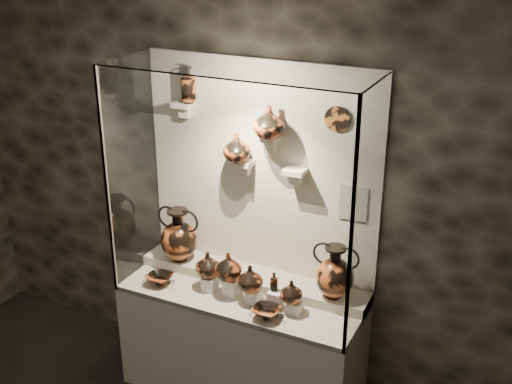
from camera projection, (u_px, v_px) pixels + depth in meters
wall_back at (261, 175)px, 4.39m from camera, size 5.00×0.02×3.20m
plinth at (242, 345)px, 4.59m from camera, size 1.70×0.60×0.80m
front_tier at (241, 296)px, 4.43m from camera, size 1.68×0.58×0.03m
rear_tier at (252, 279)px, 4.56m from camera, size 1.70×0.25×0.10m
back_panel at (261, 175)px, 4.39m from camera, size 1.70×0.03×1.60m
glass_front at (218, 208)px, 3.88m from camera, size 1.70×0.01×1.60m
glass_left at (132, 171)px, 4.46m from camera, size 0.01×0.60×1.60m
glass_right at (368, 215)px, 3.79m from camera, size 0.01×0.60×1.60m
glass_top at (239, 68)px, 3.82m from camera, size 1.70×0.60×0.01m
frame_post_left at (107, 185)px, 4.22m from camera, size 0.02×0.02×1.60m
frame_post_right at (351, 235)px, 3.55m from camera, size 0.02×0.02×1.60m
pedestal_a at (210, 284)px, 4.45m from camera, size 0.09×0.09×0.10m
pedestal_b at (231, 287)px, 4.38m from camera, size 0.09×0.09×0.13m
pedestal_c at (254, 296)px, 4.32m from camera, size 0.09×0.09×0.09m
pedestal_d at (275, 299)px, 4.25m from camera, size 0.09×0.09×0.12m
pedestal_e at (295, 307)px, 4.20m from camera, size 0.09×0.09×0.08m
bracket_ul at (184, 104)px, 4.37m from camera, size 0.14×0.12×0.04m
bracket_ca at (243, 162)px, 4.33m from camera, size 0.14×0.12×0.04m
bracket_cb at (270, 138)px, 4.17m from camera, size 0.10×0.12×0.04m
bracket_cc at (295, 171)px, 4.17m from camera, size 0.14×0.12×0.04m
amphora_left at (179, 235)px, 4.66m from camera, size 0.38×0.38×0.40m
amphora_right at (335, 272)px, 4.20m from camera, size 0.35×0.35×0.37m
jug_a at (208, 264)px, 4.42m from camera, size 0.19×0.19×0.18m
jug_b at (228, 266)px, 4.32m from camera, size 0.25×0.25×0.19m
jug_c at (250, 278)px, 4.26m from camera, size 0.23×0.23×0.18m
jug_e at (291, 291)px, 4.16m from camera, size 0.17×0.17×0.16m
lekythos_small at (274, 280)px, 4.22m from camera, size 0.08×0.08×0.14m
kylix_left at (160, 279)px, 4.52m from camera, size 0.28×0.25×0.09m
kylix_right at (266, 312)px, 4.14m from camera, size 0.26×0.24×0.09m
lekythos_tall at (188, 83)px, 4.29m from camera, size 0.12×0.12×0.27m
ovoid_vase_a at (237, 148)px, 4.26m from camera, size 0.20×0.20×0.19m
ovoid_vase_b at (269, 122)px, 4.07m from camera, size 0.23×0.23×0.22m
wall_plate at (337, 119)px, 3.97m from camera, size 0.17×0.02×0.17m
info_placard at (353, 203)px, 4.13m from camera, size 0.18×0.01×0.24m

